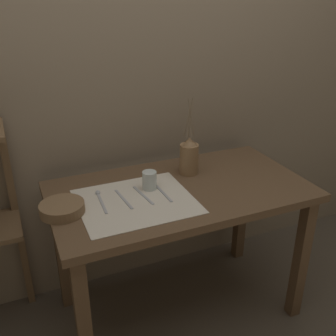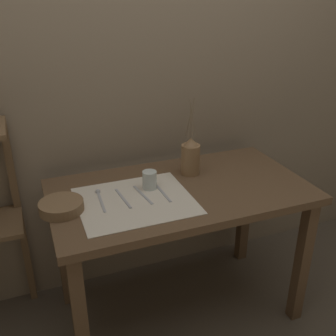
# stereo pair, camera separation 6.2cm
# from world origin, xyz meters

# --- Properties ---
(ground_plane) EXTENTS (12.00, 12.00, 0.00)m
(ground_plane) POSITION_xyz_m (0.00, 0.00, 0.00)
(ground_plane) COLOR brown
(stone_wall_back) EXTENTS (7.00, 0.06, 2.40)m
(stone_wall_back) POSITION_xyz_m (0.00, 0.46, 1.20)
(stone_wall_back) COLOR gray
(stone_wall_back) RESTS_ON ground_plane
(wooden_table) EXTENTS (1.27, 0.70, 0.77)m
(wooden_table) POSITION_xyz_m (0.00, 0.00, 0.67)
(wooden_table) COLOR brown
(wooden_table) RESTS_ON ground_plane
(linen_cloth) EXTENTS (0.52, 0.45, 0.00)m
(linen_cloth) POSITION_xyz_m (-0.25, -0.04, 0.78)
(linen_cloth) COLOR beige
(linen_cloth) RESTS_ON wooden_table
(pitcher_with_flowers) EXTENTS (0.10, 0.10, 0.41)m
(pitcher_with_flowers) POSITION_xyz_m (0.11, 0.14, 0.87)
(pitcher_with_flowers) COLOR olive
(pitcher_with_flowers) RESTS_ON wooden_table
(wooden_bowl) EXTENTS (0.20, 0.20, 0.05)m
(wooden_bowl) POSITION_xyz_m (-0.57, -0.01, 0.80)
(wooden_bowl) COLOR brown
(wooden_bowl) RESTS_ON wooden_table
(glass_tumbler_near) EXTENTS (0.07, 0.07, 0.09)m
(glass_tumbler_near) POSITION_xyz_m (-0.14, 0.05, 0.82)
(glass_tumbler_near) COLOR silver
(glass_tumbler_near) RESTS_ON wooden_table
(spoon_inner) EXTENTS (0.03, 0.21, 0.02)m
(spoon_inner) POSITION_xyz_m (-0.39, 0.05, 0.78)
(spoon_inner) COLOR #A8A8AD
(spoon_inner) RESTS_ON wooden_table
(knife_center) EXTENTS (0.03, 0.20, 0.00)m
(knife_center) POSITION_xyz_m (-0.29, -0.01, 0.78)
(knife_center) COLOR #A8A8AD
(knife_center) RESTS_ON wooden_table
(fork_inner) EXTENTS (0.04, 0.20, 0.00)m
(fork_inner) POSITION_xyz_m (-0.20, -0.01, 0.78)
(fork_inner) COLOR #A8A8AD
(fork_inner) RESTS_ON wooden_table
(fork_outer) EXTENTS (0.02, 0.20, 0.00)m
(fork_outer) POSITION_xyz_m (-0.10, -0.02, 0.78)
(fork_outer) COLOR #A8A8AD
(fork_outer) RESTS_ON wooden_table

